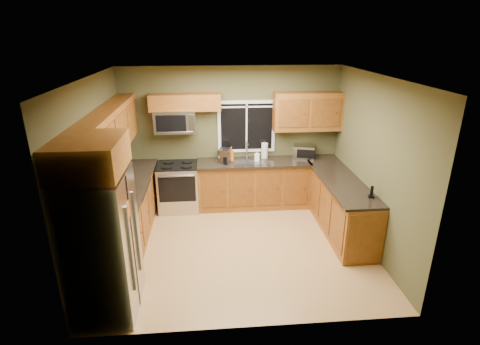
{
  "coord_description": "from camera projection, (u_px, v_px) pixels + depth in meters",
  "views": [
    {
      "loc": [
        -0.43,
        -5.28,
        3.3
      ],
      "look_at": [
        0.05,
        0.35,
        1.15
      ],
      "focal_mm": 28.0,
      "sensor_mm": 36.0,
      "label": 1
    }
  ],
  "objects": [
    {
      "name": "base_cabinets_peninsula",
      "position": [
        337.0,
        203.0,
        6.61
      ],
      "size": [
        0.6,
        2.52,
        0.9
      ],
      "color": "brown",
      "rests_on": "ground"
    },
    {
      "name": "upper_cabinets_back_left",
      "position": [
        185.0,
        102.0,
        6.84
      ],
      "size": [
        1.3,
        0.33,
        0.3
      ],
      "primitive_type": "cube",
      "color": "brown",
      "rests_on": "back_wall"
    },
    {
      "name": "back_wall",
      "position": [
        231.0,
        137.0,
        7.32
      ],
      "size": [
        4.2,
        0.0,
        4.2
      ],
      "primitive_type": "plane",
      "rotation": [
        1.57,
        0.0,
        0.0
      ],
      "color": "#4E4D2C",
      "rests_on": "ground"
    },
    {
      "name": "upper_cabinets_left",
      "position": [
        111.0,
        130.0,
        5.75
      ],
      "size": [
        0.33,
        2.65,
        0.72
      ],
      "primitive_type": "cube",
      "color": "brown",
      "rests_on": "left_wall"
    },
    {
      "name": "ceiling",
      "position": [
        239.0,
        77.0,
        5.16
      ],
      "size": [
        4.2,
        4.2,
        0.0
      ],
      "primitive_type": "plane",
      "rotation": [
        3.14,
        0.0,
        0.0
      ],
      "color": "white",
      "rests_on": "back_wall"
    },
    {
      "name": "soap_bottle_c",
      "position": [
        221.0,
        155.0,
        7.26
      ],
      "size": [
        0.18,
        0.18,
        0.18
      ],
      "primitive_type": "imported",
      "rotation": [
        0.0,
        0.0,
        0.37
      ],
      "color": "white",
      "rests_on": "countertop_back"
    },
    {
      "name": "right_wall",
      "position": [
        373.0,
        164.0,
        5.81
      ],
      "size": [
        0.0,
        3.6,
        3.6
      ],
      "primitive_type": "plane",
      "rotation": [
        1.57,
        0.0,
        -1.57
      ],
      "color": "#4E4D2C",
      "rests_on": "ground"
    },
    {
      "name": "upper_cabinets_back_right",
      "position": [
        308.0,
        111.0,
        7.1
      ],
      "size": [
        1.3,
        0.33,
        0.72
      ],
      "primitive_type": "cube",
      "color": "brown",
      "rests_on": "back_wall"
    },
    {
      "name": "soap_bottle_b",
      "position": [
        257.0,
        156.0,
        7.2
      ],
      "size": [
        0.11,
        0.11,
        0.21
      ],
      "primitive_type": "imported",
      "rotation": [
        0.0,
        0.0,
        -0.19
      ],
      "color": "white",
      "rests_on": "countertop_back"
    },
    {
      "name": "coffee_maker",
      "position": [
        226.0,
        156.0,
        7.07
      ],
      "size": [
        0.23,
        0.26,
        0.28
      ],
      "color": "slate",
      "rests_on": "countertop_back"
    },
    {
      "name": "upper_cabinet_over_fridge",
      "position": [
        89.0,
        156.0,
        4.05
      ],
      "size": [
        0.72,
        0.9,
        0.38
      ],
      "primitive_type": "cube",
      "color": "brown",
      "rests_on": "left_wall"
    },
    {
      "name": "base_cabinets_back",
      "position": [
        253.0,
        184.0,
        7.4
      ],
      "size": [
        2.17,
        0.6,
        0.9
      ],
      "primitive_type": "cube",
      "color": "brown",
      "rests_on": "ground"
    },
    {
      "name": "toaster_oven",
      "position": [
        304.0,
        152.0,
        7.37
      ],
      "size": [
        0.47,
        0.41,
        0.25
      ],
      "color": "#B7B7BC",
      "rests_on": "countertop_back"
    },
    {
      "name": "cordless_phone",
      "position": [
        371.0,
        194.0,
        5.63
      ],
      "size": [
        0.1,
        0.1,
        0.18
      ],
      "color": "black",
      "rests_on": "countertop_peninsula"
    },
    {
      "name": "countertop_peninsula",
      "position": [
        338.0,
        178.0,
        6.45
      ],
      "size": [
        0.65,
        2.5,
        0.04
      ],
      "primitive_type": "cube",
      "color": "black",
      "rests_on": "base_cabinets_peninsula"
    },
    {
      "name": "kettle",
      "position": [
        221.0,
        154.0,
        7.27
      ],
      "size": [
        0.17,
        0.17,
        0.25
      ],
      "color": "#B7B7BC",
      "rests_on": "countertop_back"
    },
    {
      "name": "soap_bottle_a",
      "position": [
        231.0,
        154.0,
        7.16
      ],
      "size": [
        0.14,
        0.14,
        0.28
      ],
      "primitive_type": "imported",
      "rotation": [
        0.0,
        0.0,
        -0.34
      ],
      "color": "#D75814",
      "rests_on": "countertop_back"
    },
    {
      "name": "countertop_back",
      "position": [
        254.0,
        162.0,
        7.21
      ],
      "size": [
        2.17,
        0.65,
        0.04
      ],
      "primitive_type": "cube",
      "color": "black",
      "rests_on": "base_cabinets_back"
    },
    {
      "name": "range",
      "position": [
        179.0,
        187.0,
        7.24
      ],
      "size": [
        0.76,
        0.69,
        0.94
      ],
      "color": "#B7B7BC",
      "rests_on": "ground"
    },
    {
      "name": "refrigerator",
      "position": [
        102.0,
        246.0,
        4.46
      ],
      "size": [
        0.74,
        0.9,
        1.8
      ],
      "color": "#B7B7BC",
      "rests_on": "ground"
    },
    {
      "name": "paper_towel_roll",
      "position": [
        265.0,
        150.0,
        7.35
      ],
      "size": [
        0.15,
        0.15,
        0.33
      ],
      "color": "white",
      "rests_on": "countertop_back"
    },
    {
      "name": "base_cabinets_left",
      "position": [
        130.0,
        212.0,
        6.26
      ],
      "size": [
        0.6,
        2.65,
        0.9
      ],
      "primitive_type": "cube",
      "color": "brown",
      "rests_on": "ground"
    },
    {
      "name": "countertop_left",
      "position": [
        128.0,
        186.0,
        6.1
      ],
      "size": [
        0.65,
        2.65,
        0.04
      ],
      "primitive_type": "cube",
      "color": "black",
      "rests_on": "base_cabinets_left"
    },
    {
      "name": "sink",
      "position": [
        248.0,
        161.0,
        7.2
      ],
      "size": [
        0.6,
        0.42,
        0.36
      ],
      "color": "slate",
      "rests_on": "countertop_back"
    },
    {
      "name": "microwave",
      "position": [
        175.0,
        121.0,
        6.92
      ],
      "size": [
        0.76,
        0.41,
        0.42
      ],
      "color": "#B7B7BC",
      "rests_on": "back_wall"
    },
    {
      "name": "window",
      "position": [
        247.0,
        127.0,
        7.26
      ],
      "size": [
        1.12,
        0.03,
        1.02
      ],
      "color": "white",
      "rests_on": "back_wall"
    },
    {
      "name": "left_wall",
      "position": [
        96.0,
        173.0,
        5.48
      ],
      "size": [
        0.0,
        3.6,
        3.6
      ],
      "primitive_type": "plane",
      "rotation": [
        1.57,
        0.0,
        1.57
      ],
      "color": "#4E4D2C",
      "rests_on": "ground"
    },
    {
      "name": "front_wall",
      "position": [
        253.0,
        227.0,
        3.97
      ],
      "size": [
        4.2,
        0.0,
        4.2
      ],
      "primitive_type": "plane",
      "rotation": [
        -1.57,
        0.0,
        0.0
      ],
      "color": "#4E4D2C",
      "rests_on": "ground"
    },
    {
      "name": "floor",
      "position": [
        239.0,
        246.0,
        6.13
      ],
      "size": [
        4.2,
        4.2,
        0.0
      ],
      "primitive_type": "plane",
      "color": "tan",
      "rests_on": "ground"
    }
  ]
}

